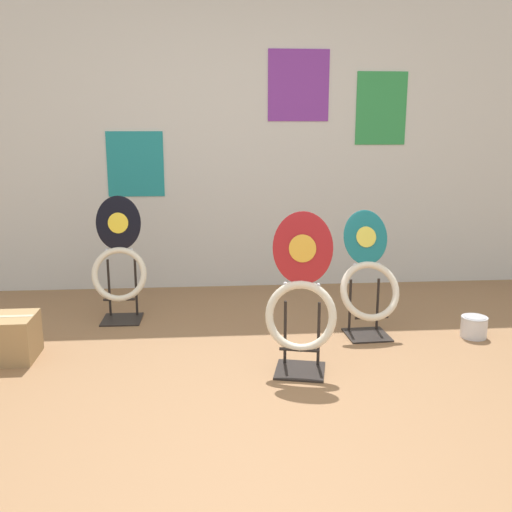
{
  "coord_description": "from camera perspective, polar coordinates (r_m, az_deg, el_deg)",
  "views": [
    {
      "loc": [
        -0.26,
        -2.5,
        1.37
      ],
      "look_at": [
        0.04,
        1.15,
        0.55
      ],
      "focal_mm": 40.0,
      "sensor_mm": 36.0,
      "label": 1
    }
  ],
  "objects": [
    {
      "name": "paint_can",
      "position": [
        4.11,
        20.96,
        -6.56
      ],
      "size": [
        0.17,
        0.17,
        0.15
      ],
      "color": "silver",
      "rests_on": "ground_plane"
    },
    {
      "name": "storage_box",
      "position": [
        3.8,
        -24.08,
        -7.49
      ],
      "size": [
        0.4,
        0.31,
        0.27
      ],
      "color": "#A37F51",
      "rests_on": "ground_plane"
    },
    {
      "name": "ground_plane",
      "position": [
        2.86,
        1.15,
        -15.98
      ],
      "size": [
        14.0,
        14.0,
        0.0
      ],
      "primitive_type": "plane",
      "color": "#8E6642"
    },
    {
      "name": "toilet_seat_display_teal_sax",
      "position": [
        3.86,
        11.18,
        -2.43
      ],
      "size": [
        0.41,
        0.34,
        0.84
      ],
      "color": "black",
      "rests_on": "ground_plane"
    },
    {
      "name": "toilet_seat_display_crimson_swirl",
      "position": [
        3.22,
        4.54,
        -4.84
      ],
      "size": [
        0.42,
        0.34,
        0.93
      ],
      "color": "black",
      "rests_on": "ground_plane"
    },
    {
      "name": "wall_back",
      "position": [
        4.93,
        -1.71,
        11.83
      ],
      "size": [
        8.0,
        0.07,
        2.6
      ],
      "color": "silver",
      "rests_on": "ground_plane"
    },
    {
      "name": "toilet_seat_display_jazz_black",
      "position": [
        4.2,
        -13.51,
        -0.93
      ],
      "size": [
        0.39,
        0.28,
        0.9
      ],
      "color": "black",
      "rests_on": "ground_plane"
    }
  ]
}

